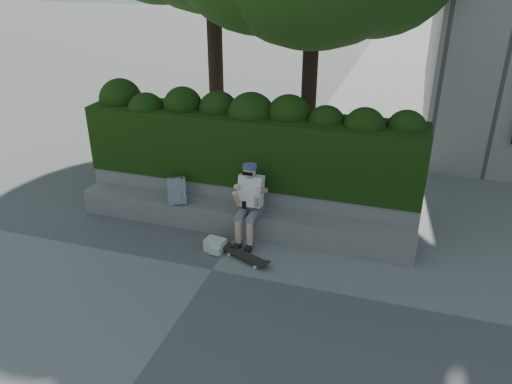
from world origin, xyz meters
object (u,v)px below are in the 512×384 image
(person, at_px, (250,200))
(backpack_ground, at_px, (215,245))
(skateboard, at_px, (245,256))
(backpack_plaid, at_px, (177,191))

(person, xyz_separation_m, backpack_ground, (-0.43, -0.52, -0.65))
(person, distance_m, backpack_ground, 0.94)
(skateboard, bearing_deg, backpack_ground, -168.95)
(person, distance_m, skateboard, 0.95)
(backpack_plaid, relative_size, backpack_ground, 1.43)
(backpack_ground, bearing_deg, person, 58.00)
(person, relative_size, backpack_ground, 4.25)
(person, height_order, backpack_plaid, person)
(backpack_ground, bearing_deg, skateboard, -4.09)
(skateboard, bearing_deg, backpack_plaid, 177.30)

